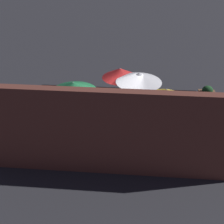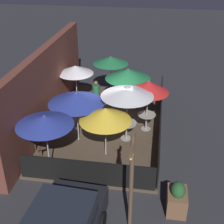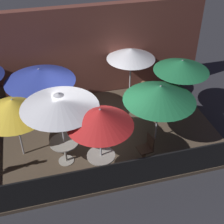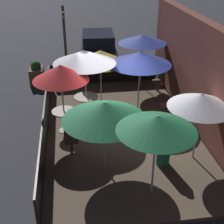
% 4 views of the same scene
% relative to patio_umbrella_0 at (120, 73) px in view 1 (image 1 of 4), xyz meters
% --- Properties ---
extents(ground_plane, '(60.00, 60.00, 0.00)m').
position_rel_patio_umbrella_0_xyz_m(ground_plane, '(0.15, 1.81, -2.18)').
color(ground_plane, '#2D2D33').
extents(patio_deck, '(8.23, 4.92, 0.12)m').
position_rel_patio_umbrella_0_xyz_m(patio_deck, '(0.15, 1.81, -2.12)').
color(patio_deck, brown).
rests_on(patio_deck, ground_plane).
extents(building_wall, '(9.83, 0.36, 3.58)m').
position_rel_patio_umbrella_0_xyz_m(building_wall, '(0.15, 4.50, -0.39)').
color(building_wall, brown).
rests_on(building_wall, ground_plane).
extents(fence_front, '(8.03, 0.05, 0.95)m').
position_rel_patio_umbrella_0_xyz_m(fence_front, '(0.15, -0.61, -1.59)').
color(fence_front, black).
rests_on(fence_front, patio_deck).
extents(fence_side_left, '(0.05, 4.72, 0.95)m').
position_rel_patio_umbrella_0_xyz_m(fence_side_left, '(-3.92, 1.81, -1.59)').
color(fence_side_left, black).
rests_on(fence_side_left, patio_deck).
extents(patio_umbrella_0, '(1.75, 1.75, 2.31)m').
position_rel_patio_umbrella_0_xyz_m(patio_umbrella_0, '(0.00, 0.00, 0.00)').
color(patio_umbrella_0, '#B2B2B7').
rests_on(patio_umbrella_0, patio_deck).
extents(patio_umbrella_1, '(2.12, 2.12, 2.44)m').
position_rel_patio_umbrella_0_xyz_m(patio_umbrella_1, '(-0.91, 0.79, 0.16)').
color(patio_umbrella_1, '#B2B2B7').
rests_on(patio_umbrella_1, patio_deck).
extents(patio_umbrella_2, '(2.00, 2.00, 2.24)m').
position_rel_patio_umbrella_0_xyz_m(patio_umbrella_2, '(-3.37, 3.32, -0.00)').
color(patio_umbrella_2, '#B2B2B7').
rests_on(patio_umbrella_2, patio_deck).
extents(patio_umbrella_3, '(1.85, 1.85, 2.19)m').
position_rel_patio_umbrella_0_xyz_m(patio_umbrella_3, '(3.26, 2.12, -0.07)').
color(patio_umbrella_3, '#B2B2B7').
rests_on(patio_umbrella_3, patio_deck).
extents(patio_umbrella_4, '(2.23, 2.23, 2.01)m').
position_rel_patio_umbrella_0_xyz_m(patio_umbrella_4, '(2.09, 1.08, -0.30)').
color(patio_umbrella_4, '#B2B2B7').
rests_on(patio_umbrella_4, patio_deck).
extents(patio_umbrella_5, '(1.97, 1.97, 2.04)m').
position_rel_patio_umbrella_0_xyz_m(patio_umbrella_5, '(-2.15, 1.45, -0.28)').
color(patio_umbrella_5, '#B2B2B7').
rests_on(patio_umbrella_5, patio_deck).
extents(patio_umbrella_6, '(2.26, 2.26, 2.18)m').
position_rel_patio_umbrella_0_xyz_m(patio_umbrella_6, '(-1.31, 2.76, -0.11)').
color(patio_umbrella_6, '#B2B2B7').
rests_on(patio_umbrella_6, patio_deck).
extents(patio_umbrella_7, '(1.78, 1.78, 2.05)m').
position_rel_patio_umbrella_0_xyz_m(patio_umbrella_7, '(2.02, 3.68, -0.22)').
color(patio_umbrella_7, '#B2B2B7').
rests_on(patio_umbrella_7, patio_deck).
extents(dining_table_0, '(0.79, 0.79, 0.75)m').
position_rel_patio_umbrella_0_xyz_m(dining_table_0, '(-0.00, 0.00, -1.48)').
color(dining_table_0, '#9E998E').
rests_on(dining_table_0, patio_deck).
extents(dining_table_1, '(0.85, 0.85, 0.78)m').
position_rel_patio_umbrella_0_xyz_m(dining_table_1, '(-0.91, 0.79, -1.45)').
color(dining_table_1, '#9E998E').
rests_on(dining_table_1, patio_deck).
extents(patio_chair_0, '(0.55, 0.55, 0.92)m').
position_rel_patio_umbrella_0_xyz_m(patio_chair_0, '(-2.73, 3.97, -1.56)').
color(patio_chair_0, '#4C3828').
rests_on(patio_chair_0, patio_deck).
extents(patio_chair_1, '(0.46, 0.46, 0.93)m').
position_rel_patio_umbrella_0_xyz_m(patio_chair_1, '(-0.43, 3.66, -1.55)').
color(patio_chair_1, '#4C3828').
rests_on(patio_chair_1, patio_deck).
extents(patio_chair_2, '(0.45, 0.45, 0.94)m').
position_rel_patio_umbrella_0_xyz_m(patio_chair_2, '(1.42, 0.18, -1.54)').
color(patio_chair_2, '#4C3828').
rests_on(patio_chair_2, patio_deck).
extents(patron_0, '(0.43, 0.43, 1.22)m').
position_rel_patio_umbrella_0_xyz_m(patron_0, '(2.20, 2.71, -1.52)').
color(patron_0, '#236642').
rests_on(patron_0, patio_deck).
extents(planter_box, '(0.87, 0.61, 1.07)m').
position_rel_patio_umbrella_0_xyz_m(planter_box, '(-4.56, -1.23, -1.71)').
color(planter_box, brown).
rests_on(planter_box, ground_plane).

